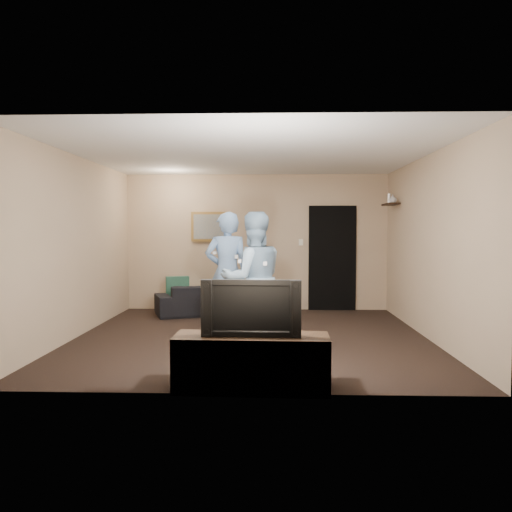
{
  "coord_description": "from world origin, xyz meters",
  "views": [
    {
      "loc": [
        0.29,
        -7.09,
        1.54
      ],
      "look_at": [
        0.06,
        0.3,
        1.15
      ],
      "focal_mm": 35.0,
      "sensor_mm": 36.0,
      "label": 1
    }
  ],
  "objects_px": {
    "tv_console": "(252,362)",
    "television": "(252,307)",
    "sofa": "(208,299)",
    "wii_player_right": "(253,279)",
    "wii_player_left": "(227,272)"
  },
  "relations": [
    {
      "from": "tv_console",
      "to": "wii_player_left",
      "type": "relative_size",
      "value": 0.83
    },
    {
      "from": "tv_console",
      "to": "wii_player_right",
      "type": "bearing_deg",
      "value": 93.19
    },
    {
      "from": "tv_console",
      "to": "wii_player_left",
      "type": "height_order",
      "value": "wii_player_left"
    },
    {
      "from": "television",
      "to": "sofa",
      "type": "bearing_deg",
      "value": 104.3
    },
    {
      "from": "tv_console",
      "to": "television",
      "type": "distance_m",
      "value": 0.54
    },
    {
      "from": "sofa",
      "to": "tv_console",
      "type": "distance_m",
      "value": 4.37
    },
    {
      "from": "wii_player_right",
      "to": "wii_player_left",
      "type": "bearing_deg",
      "value": 115.32
    },
    {
      "from": "tv_console",
      "to": "television",
      "type": "xyz_separation_m",
      "value": [
        -0.0,
        0.0,
        0.54
      ]
    },
    {
      "from": "tv_console",
      "to": "wii_player_right",
      "type": "distance_m",
      "value": 1.85
    },
    {
      "from": "sofa",
      "to": "tv_console",
      "type": "height_order",
      "value": "sofa"
    },
    {
      "from": "sofa",
      "to": "wii_player_right",
      "type": "xyz_separation_m",
      "value": [
        0.91,
        -2.52,
        0.61
      ]
    },
    {
      "from": "tv_console",
      "to": "wii_player_left",
      "type": "distance_m",
      "value": 2.76
    },
    {
      "from": "wii_player_left",
      "to": "sofa",
      "type": "bearing_deg",
      "value": 106.8
    },
    {
      "from": "television",
      "to": "tv_console",
      "type": "bearing_deg",
      "value": 1.53
    },
    {
      "from": "wii_player_right",
      "to": "sofa",
      "type": "bearing_deg",
      "value": 109.96
    }
  ]
}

